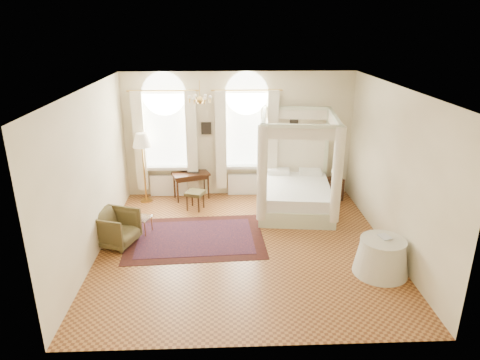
# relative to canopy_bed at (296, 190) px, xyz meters

# --- Properties ---
(ground) EXTENTS (6.00, 6.00, 0.00)m
(ground) POSITION_rel_canopy_bed_xyz_m (-1.37, -1.80, -0.55)
(ground) COLOR #A1652E
(ground) RESTS_ON ground
(room_walls) EXTENTS (6.00, 6.00, 6.00)m
(room_walls) POSITION_rel_canopy_bed_xyz_m (-1.37, -1.80, 1.43)
(room_walls) COLOR #FCE9C0
(room_walls) RESTS_ON ground
(window_left) EXTENTS (1.62, 0.27, 3.29)m
(window_left) POSITION_rel_canopy_bed_xyz_m (-3.27, 1.08, 0.94)
(window_left) COLOR white
(window_left) RESTS_ON room_walls
(window_right) EXTENTS (1.62, 0.27, 3.29)m
(window_right) POSITION_rel_canopy_bed_xyz_m (-1.17, 1.08, 0.94)
(window_right) COLOR white
(window_right) RESTS_ON room_walls
(chandelier) EXTENTS (0.51, 0.45, 0.50)m
(chandelier) POSITION_rel_canopy_bed_xyz_m (-2.27, -0.60, 2.35)
(chandelier) COLOR #BF903F
(chandelier) RESTS_ON room_walls
(wall_pictures) EXTENTS (2.54, 0.03, 0.39)m
(wall_pictures) POSITION_rel_canopy_bed_xyz_m (-1.28, 1.17, 1.34)
(wall_pictures) COLOR black
(wall_pictures) RESTS_ON room_walls
(canopy_bed) EXTENTS (2.07, 2.44, 2.43)m
(canopy_bed) POSITION_rel_canopy_bed_xyz_m (0.00, 0.00, 0.00)
(canopy_bed) COLOR beige
(canopy_bed) RESTS_ON ground
(nightstand) EXTENTS (0.54, 0.52, 0.60)m
(nightstand) POSITION_rel_canopy_bed_xyz_m (1.12, 0.63, -0.25)
(nightstand) COLOR #3D2210
(nightstand) RESTS_ON ground
(nightstand_lamp) EXTENTS (0.28, 0.28, 0.42)m
(nightstand_lamp) POSITION_rel_canopy_bed_xyz_m (1.16, 0.59, 0.32)
(nightstand_lamp) COLOR #BF903F
(nightstand_lamp) RESTS_ON nightstand
(writing_desk) EXTENTS (1.06, 0.77, 0.71)m
(writing_desk) POSITION_rel_canopy_bed_xyz_m (-2.65, 0.90, 0.05)
(writing_desk) COLOR #3D2210
(writing_desk) RESTS_ON ground
(laptop) EXTENTS (0.41, 0.34, 0.03)m
(laptop) POSITION_rel_canopy_bed_xyz_m (-2.58, 0.96, 0.17)
(laptop) COLOR black
(laptop) RESTS_ON writing_desk
(stool) EXTENTS (0.54, 0.54, 0.48)m
(stool) POSITION_rel_canopy_bed_xyz_m (-2.50, 0.16, -0.15)
(stool) COLOR #433D1C
(stool) RESTS_ON ground
(armchair) EXTENTS (1.04, 1.03, 0.75)m
(armchair) POSITION_rel_canopy_bed_xyz_m (-4.07, -1.60, -0.18)
(armchair) COLOR #493D1F
(armchair) RESTS_ON ground
(coffee_table) EXTENTS (0.65, 0.54, 0.38)m
(coffee_table) POSITION_rel_canopy_bed_xyz_m (-3.70, -1.07, -0.21)
(coffee_table) COLOR white
(coffee_table) RESTS_ON ground
(floor_lamp) EXTENTS (0.47, 0.47, 1.84)m
(floor_lamp) POSITION_rel_canopy_bed_xyz_m (-3.84, 0.75, 1.02)
(floor_lamp) COLOR #BF903F
(floor_lamp) RESTS_ON ground
(oriental_rug) EXTENTS (3.07, 2.28, 0.01)m
(oriental_rug) POSITION_rel_canopy_bed_xyz_m (-2.42, -1.39, -0.55)
(oriental_rug) COLOR #3D140E
(oriental_rug) RESTS_ON ground
(side_table) EXTENTS (1.02, 1.02, 0.69)m
(side_table) POSITION_rel_canopy_bed_xyz_m (1.14, -2.92, -0.21)
(side_table) COLOR silver
(side_table) RESTS_ON ground
(book) EXTENTS (0.24, 0.29, 0.02)m
(book) POSITION_rel_canopy_bed_xyz_m (1.10, -2.87, 0.15)
(book) COLOR black
(book) RESTS_ON side_table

